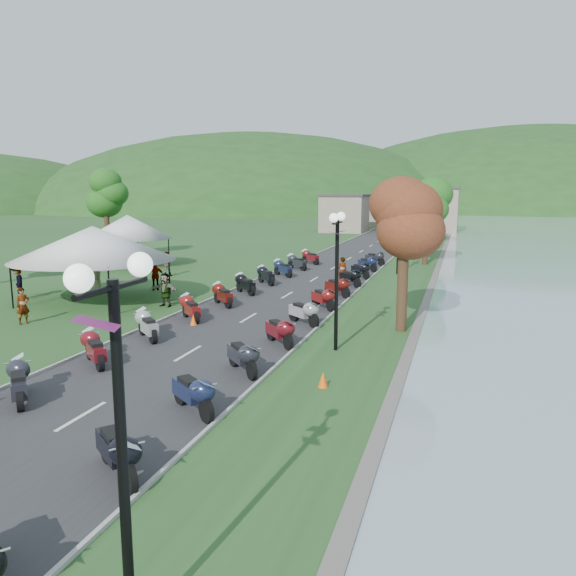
% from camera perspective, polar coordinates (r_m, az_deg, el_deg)
% --- Properties ---
extents(road, '(7.00, 120.00, 0.02)m').
position_cam_1_polar(road, '(43.04, 4.69, 2.07)').
color(road, '#303032').
rests_on(road, ground).
extents(hills_backdrop, '(360.00, 120.00, 76.00)m').
position_cam_1_polar(hills_backdrop, '(201.92, 14.78, 7.89)').
color(hills_backdrop, '#285621').
rests_on(hills_backdrop, ground).
extents(far_building, '(18.00, 16.00, 5.00)m').
position_cam_1_polar(far_building, '(87.42, 9.95, 7.54)').
color(far_building, gray).
rests_on(far_building, ground).
extents(moto_row_left, '(2.60, 43.99, 1.10)m').
position_cam_1_polar(moto_row_left, '(25.77, -9.94, -2.09)').
color(moto_row_left, '#331411').
rests_on(moto_row_left, ground).
extents(moto_row_right, '(2.60, 40.84, 1.10)m').
position_cam_1_polar(moto_row_right, '(26.32, 2.51, -1.70)').
color(moto_row_right, '#331411').
rests_on(moto_row_right, ground).
extents(streetlamp_near, '(1.40, 1.40, 5.00)m').
position_cam_1_polar(streetlamp_near, '(7.58, -16.46, -16.60)').
color(streetlamp_near, black).
rests_on(streetlamp_near, ground).
extents(vendor_tent_main, '(5.67, 5.67, 4.00)m').
position_cam_1_polar(vendor_tent_main, '(31.36, -19.08, 2.32)').
color(vendor_tent_main, white).
rests_on(vendor_tent_main, ground).
extents(vendor_tent_side, '(4.44, 4.44, 4.00)m').
position_cam_1_polar(vendor_tent_side, '(44.97, -15.91, 4.61)').
color(vendor_tent_side, white).
rests_on(vendor_tent_side, ground).
extents(tree_lakeside, '(2.64, 2.64, 7.34)m').
position_cam_1_polar(tree_lakeside, '(23.50, 11.68, 4.41)').
color(tree_lakeside, '#2B7120').
rests_on(tree_lakeside, ground).
extents(pedestrian_a, '(0.65, 0.72, 1.63)m').
position_cam_1_polar(pedestrian_a, '(27.51, -25.22, -3.31)').
color(pedestrian_a, slate).
rests_on(pedestrian_a, ground).
extents(pedestrian_b, '(0.95, 0.76, 1.71)m').
position_cam_1_polar(pedestrian_b, '(39.62, -12.21, 1.19)').
color(pedestrian_b, slate).
rests_on(pedestrian_b, ground).
extents(pedestrian_c, '(1.23, 1.23, 1.90)m').
position_cam_1_polar(pedestrian_c, '(33.73, -25.64, -1.06)').
color(pedestrian_c, slate).
rests_on(pedestrian_c, ground).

